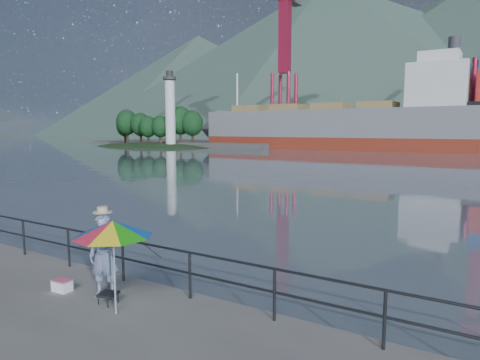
{
  "coord_description": "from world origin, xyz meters",
  "views": [
    {
      "loc": [
        8.48,
        -5.13,
        3.58
      ],
      "look_at": [
        1.58,
        6.0,
        2.0
      ],
      "focal_mm": 32.0,
      "sensor_mm": 36.0,
      "label": 1
    }
  ],
  "objects_px": {
    "cooler_bag": "(62,286)",
    "beach_umbrella": "(113,229)",
    "bulk_carrier": "(348,126)",
    "fisherman": "(104,255)"
  },
  "relations": [
    {
      "from": "fisherman",
      "to": "beach_umbrella",
      "type": "height_order",
      "value": "beach_umbrella"
    },
    {
      "from": "fisherman",
      "to": "beach_umbrella",
      "type": "xyz_separation_m",
      "value": [
        0.86,
        -0.49,
        0.78
      ]
    },
    {
      "from": "beach_umbrella",
      "to": "bulk_carrier",
      "type": "bearing_deg",
      "value": 104.38
    },
    {
      "from": "cooler_bag",
      "to": "beach_umbrella",
      "type": "bearing_deg",
      "value": -9.04
    },
    {
      "from": "beach_umbrella",
      "to": "cooler_bag",
      "type": "height_order",
      "value": "beach_umbrella"
    },
    {
      "from": "beach_umbrella",
      "to": "fisherman",
      "type": "bearing_deg",
      "value": 150.16
    },
    {
      "from": "fisherman",
      "to": "bulk_carrier",
      "type": "bearing_deg",
      "value": 79.9
    },
    {
      "from": "fisherman",
      "to": "cooler_bag",
      "type": "xyz_separation_m",
      "value": [
        -1.06,
        -0.3,
        -0.79
      ]
    },
    {
      "from": "beach_umbrella",
      "to": "bulk_carrier",
      "type": "xyz_separation_m",
      "value": [
        -18.35,
        71.56,
        2.43
      ]
    },
    {
      "from": "fisherman",
      "to": "bulk_carrier",
      "type": "distance_m",
      "value": 73.26
    }
  ]
}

